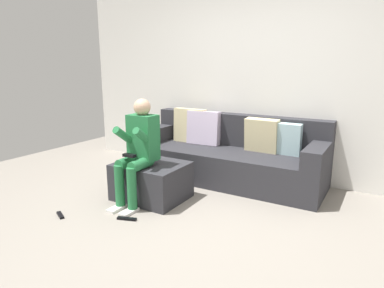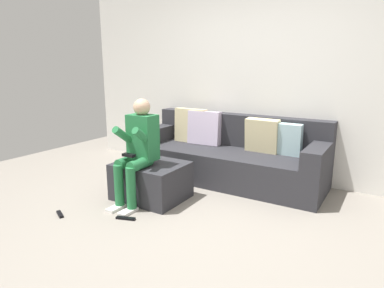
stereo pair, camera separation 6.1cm
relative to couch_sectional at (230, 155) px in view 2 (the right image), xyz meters
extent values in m
plane|color=gray|center=(0.19, -1.55, -0.33)|extent=(7.25, 7.25, 0.00)
cube|color=silver|center=(0.19, 0.41, 0.94)|extent=(5.58, 0.10, 2.54)
cube|color=#2D2D33|center=(0.01, -0.07, -0.12)|extent=(2.43, 0.86, 0.41)
cube|color=#2D2D33|center=(0.01, 0.26, 0.30)|extent=(2.43, 0.20, 0.42)
cube|color=#2D2D33|center=(-1.10, -0.07, 0.19)|extent=(0.21, 0.86, 0.20)
cube|color=#2D2D33|center=(1.12, -0.07, 0.19)|extent=(0.21, 0.86, 0.20)
cube|color=beige|center=(-0.66, 0.09, 0.32)|extent=(0.48, 0.14, 0.48)
cube|color=silver|center=(-0.43, 0.09, 0.31)|extent=(0.47, 0.19, 0.46)
cube|color=silver|center=(0.69, 0.10, 0.28)|extent=(0.39, 0.14, 0.39)
cube|color=beige|center=(0.40, 0.08, 0.29)|extent=(0.42, 0.19, 0.43)
cube|color=#2D2D33|center=(-0.48, -1.05, -0.12)|extent=(0.76, 0.61, 0.41)
cube|color=#26723F|center=(-0.51, -1.12, 0.39)|extent=(0.30, 0.21, 0.49)
sphere|color=#D8AD8C|center=(-0.51, -1.12, 0.72)|extent=(0.18, 0.18, 0.18)
cylinder|color=#26723F|center=(-0.60, -1.28, 0.14)|extent=(0.12, 0.31, 0.12)
cylinder|color=#26723F|center=(-0.60, -1.43, -0.08)|extent=(0.10, 0.10, 0.44)
cube|color=white|center=(-0.60, -1.49, -0.31)|extent=(0.10, 0.22, 0.03)
cylinder|color=#26723F|center=(-0.62, -1.26, 0.40)|extent=(0.08, 0.37, 0.29)
cylinder|color=#26723F|center=(-0.43, -1.28, 0.14)|extent=(0.12, 0.31, 0.12)
cylinder|color=#26723F|center=(-0.43, -1.43, -0.08)|extent=(0.10, 0.10, 0.44)
cube|color=white|center=(-0.43, -1.49, -0.31)|extent=(0.10, 0.22, 0.03)
cylinder|color=#26723F|center=(-0.40, -1.24, 0.42)|extent=(0.08, 0.31, 0.25)
cube|color=black|center=(-0.51, -1.36, 0.24)|extent=(0.14, 0.06, 0.03)
cube|color=black|center=(-0.35, -1.62, -0.32)|extent=(0.20, 0.10, 0.02)
cube|color=black|center=(-0.98, -1.90, -0.32)|extent=(0.16, 0.11, 0.02)
camera|label=1|loc=(1.74, -3.88, 1.14)|focal=31.24mm
camera|label=2|loc=(1.79, -3.85, 1.14)|focal=31.24mm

